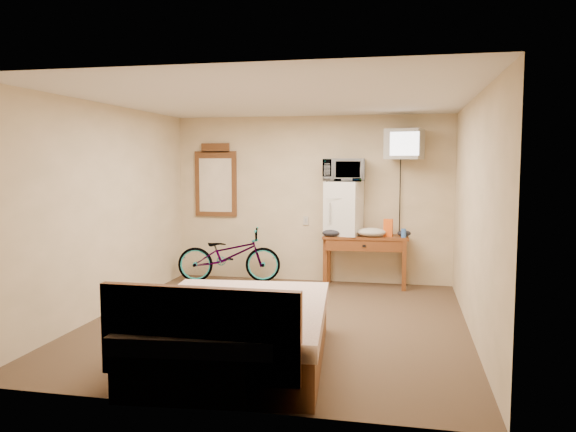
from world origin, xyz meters
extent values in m
plane|color=#442E22|center=(0.00, 0.00, 0.00)|extent=(4.60, 4.60, 0.00)
plane|color=silver|center=(0.00, 0.00, 2.50)|extent=(4.60, 4.60, 0.00)
cube|color=beige|center=(0.00, 2.30, 1.25)|extent=(4.20, 0.04, 2.50)
cube|color=beige|center=(0.00, -2.30, 1.25)|extent=(4.20, 0.04, 2.50)
cube|color=beige|center=(-2.10, 0.00, 1.25)|extent=(0.04, 4.60, 2.50)
cube|color=beige|center=(2.10, 0.00, 1.25)|extent=(0.04, 4.60, 2.50)
cube|color=beige|center=(-0.08, 2.29, 0.92)|extent=(0.08, 0.01, 0.13)
cube|color=brown|center=(0.84, 2.04, 0.73)|extent=(1.24, 0.53, 0.04)
cube|color=brown|center=(0.28, 1.86, 0.35)|extent=(0.06, 0.06, 0.71)
cube|color=brown|center=(1.40, 1.86, 0.35)|extent=(0.06, 0.06, 0.71)
cube|color=brown|center=(0.28, 2.22, 0.35)|extent=(0.06, 0.06, 0.71)
cube|color=brown|center=(1.40, 2.22, 0.35)|extent=(0.06, 0.06, 0.71)
cube|color=brown|center=(0.84, 1.84, 0.63)|extent=(1.10, 0.09, 0.16)
cube|color=black|center=(0.84, 1.82, 0.63)|extent=(0.05, 0.02, 0.03)
cube|color=white|center=(0.52, 2.05, 1.14)|extent=(0.56, 0.54, 0.78)
cube|color=#A3A39E|center=(0.52, 1.82, 1.30)|extent=(0.48, 0.01, 0.00)
cylinder|color=#A3A39E|center=(0.35, 1.81, 1.09)|extent=(0.02, 0.02, 0.28)
imported|color=white|center=(0.52, 2.05, 1.70)|extent=(0.62, 0.44, 0.33)
cube|color=#F45B15|center=(1.17, 1.99, 0.88)|extent=(0.14, 0.09, 0.25)
cylinder|color=#3B6ECA|center=(1.38, 1.94, 0.81)|extent=(0.07, 0.07, 0.12)
ellipsoid|color=beige|center=(0.93, 1.94, 0.81)|extent=(0.41, 0.32, 0.13)
ellipsoid|color=black|center=(0.37, 1.84, 0.80)|extent=(0.26, 0.19, 0.10)
ellipsoid|color=black|center=(1.39, 2.06, 0.79)|extent=(0.19, 0.16, 0.09)
cube|color=black|center=(1.37, 2.28, 1.96)|extent=(0.14, 0.02, 0.14)
cylinder|color=black|center=(1.37, 2.24, 1.96)|extent=(0.05, 0.30, 0.05)
cube|color=#A3A39E|center=(1.37, 2.02, 2.06)|extent=(0.57, 0.51, 0.42)
cube|color=white|center=(1.37, 1.81, 2.06)|extent=(0.39, 0.11, 0.32)
cube|color=black|center=(1.37, 2.23, 2.06)|extent=(0.30, 0.09, 0.26)
cube|color=brown|center=(-1.51, 2.27, 1.47)|extent=(0.67, 0.04, 1.02)
cube|color=brown|center=(-1.51, 2.27, 2.03)|extent=(0.45, 0.04, 0.14)
cube|color=white|center=(-1.51, 2.25, 1.45)|extent=(0.53, 0.01, 0.83)
imported|color=black|center=(-1.20, 1.95, 0.41)|extent=(1.63, 0.84, 0.82)
cube|color=brown|center=(-0.09, -1.30, 0.20)|extent=(1.74, 2.20, 0.40)
cube|color=#F8E2C0|center=(-0.09, -1.30, 0.45)|extent=(1.78, 2.25, 0.14)
cube|color=brown|center=(-0.09, -2.26, 0.55)|extent=(1.55, 0.08, 0.70)
ellipsoid|color=beige|center=(-0.45, -1.95, 0.58)|extent=(0.57, 0.35, 0.20)
ellipsoid|color=beige|center=(0.27, -1.95, 0.58)|extent=(0.57, 0.35, 0.20)
camera|label=1|loc=(1.38, -6.09, 1.82)|focal=35.00mm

